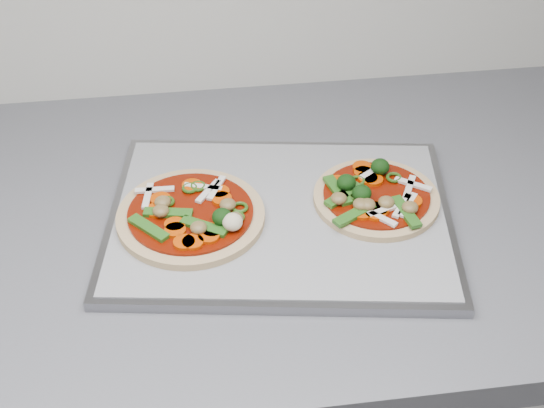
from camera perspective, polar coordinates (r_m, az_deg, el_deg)
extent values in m
cube|color=gray|center=(0.93, 0.62, -1.06)|extent=(0.46, 0.37, 0.01)
cube|color=gray|center=(0.92, 0.62, -0.69)|extent=(0.44, 0.35, 0.00)
cylinder|color=tan|center=(0.91, -6.13, -0.94)|extent=(0.20, 0.20, 0.01)
cylinder|color=#700E00|center=(0.91, -6.16, -0.63)|extent=(0.17, 0.17, 0.00)
cylinder|color=#CF3A00|center=(0.88, -7.30, -1.98)|extent=(0.04, 0.04, 0.00)
torus|color=#284D12|center=(0.92, -7.95, 0.19)|extent=(0.02, 0.02, 0.00)
ellipsoid|color=brown|center=(0.92, -8.23, 0.15)|extent=(0.03, 0.03, 0.01)
torus|color=#284D12|center=(0.94, -6.20, 1.21)|extent=(0.02, 0.02, 0.00)
cube|color=silver|center=(0.93, -9.33, 0.60)|extent=(0.02, 0.05, 0.00)
cube|color=#2B6918|center=(0.88, -5.15, -1.69)|extent=(0.06, 0.04, 0.00)
cylinder|color=#CF3A00|center=(0.93, -8.39, 0.36)|extent=(0.03, 0.03, 0.00)
cube|color=#2B6918|center=(0.89, -9.27, -1.79)|extent=(0.05, 0.05, 0.00)
cube|color=#2B6918|center=(0.90, -7.83, -0.67)|extent=(0.06, 0.02, 0.00)
ellipsoid|color=beige|center=(0.87, -3.00, -1.37)|extent=(0.03, 0.03, 0.02)
cube|color=silver|center=(0.94, -5.22, 1.28)|extent=(0.05, 0.02, 0.00)
ellipsoid|color=#16360E|center=(0.88, -3.78, -0.98)|extent=(0.03, 0.03, 0.02)
ellipsoid|color=brown|center=(0.87, -5.55, -1.78)|extent=(0.02, 0.02, 0.01)
cylinder|color=#CF3A00|center=(0.87, -4.79, -2.43)|extent=(0.03, 0.03, 0.00)
cylinder|color=#CF3A00|center=(0.94, -6.05, 1.39)|extent=(0.03, 0.03, 0.00)
cube|color=silver|center=(0.94, -8.83, 1.06)|extent=(0.05, 0.01, 0.00)
cylinder|color=#CF3A00|center=(0.86, -6.64, -2.88)|extent=(0.03, 0.03, 0.00)
cube|color=silver|center=(0.93, -4.82, 0.96)|extent=(0.03, 0.04, 0.00)
torus|color=#284D12|center=(0.94, -5.60, 1.34)|extent=(0.02, 0.02, 0.00)
cube|color=silver|center=(0.94, -4.21, 1.21)|extent=(0.03, 0.05, 0.00)
torus|color=#284D12|center=(0.91, -2.43, -0.26)|extent=(0.03, 0.03, 0.00)
cylinder|color=#CF3A00|center=(0.88, -4.52, -2.00)|extent=(0.04, 0.04, 0.00)
cylinder|color=#CF3A00|center=(0.89, -7.33, -1.55)|extent=(0.03, 0.03, 0.00)
ellipsoid|color=brown|center=(0.88, -2.81, -1.11)|extent=(0.02, 0.02, 0.01)
torus|color=#284D12|center=(0.89, -2.69, -0.99)|extent=(0.03, 0.03, 0.00)
ellipsoid|color=brown|center=(0.90, -3.35, -0.05)|extent=(0.02, 0.02, 0.01)
ellipsoid|color=brown|center=(0.90, -8.37, -0.52)|extent=(0.02, 0.02, 0.01)
cylinder|color=#CF3A00|center=(0.86, -5.98, -2.87)|extent=(0.03, 0.03, 0.00)
cylinder|color=#CF3A00|center=(0.91, -8.79, -0.49)|extent=(0.03, 0.03, 0.00)
cylinder|color=#CF3A00|center=(0.92, -3.81, 0.39)|extent=(0.03, 0.03, 0.00)
cylinder|color=#CF3A00|center=(0.93, -3.98, 0.91)|extent=(0.04, 0.04, 0.00)
cylinder|color=tan|center=(0.94, 7.85, 0.43)|extent=(0.20, 0.20, 0.01)
cylinder|color=#700E00|center=(0.94, 7.88, 0.70)|extent=(0.17, 0.17, 0.00)
cylinder|color=#CF3A00|center=(0.91, 6.82, -0.65)|extent=(0.03, 0.03, 0.00)
cube|color=silver|center=(0.97, 7.63, 2.48)|extent=(0.04, 0.03, 0.00)
ellipsoid|color=brown|center=(0.92, 10.35, -0.25)|extent=(0.03, 0.03, 0.01)
cube|color=silver|center=(0.92, 9.77, -0.13)|extent=(0.03, 0.04, 0.00)
ellipsoid|color=brown|center=(0.92, 5.06, 0.42)|extent=(0.03, 0.03, 0.01)
torus|color=#284D12|center=(0.97, 9.16, 1.99)|extent=(0.02, 0.02, 0.00)
ellipsoid|color=#16360E|center=(0.92, 6.78, 0.81)|extent=(0.02, 0.02, 0.02)
cube|color=silver|center=(0.95, 10.29, 1.23)|extent=(0.03, 0.05, 0.00)
cylinder|color=#CF3A00|center=(0.91, 8.09, -0.37)|extent=(0.04, 0.04, 0.00)
cube|color=#2B6918|center=(0.91, 10.03, -0.58)|extent=(0.03, 0.06, 0.00)
cube|color=silver|center=(0.92, 6.85, 0.32)|extent=(0.02, 0.05, 0.00)
cube|color=#2B6918|center=(0.93, 5.45, 0.68)|extent=(0.06, 0.04, 0.00)
cylinder|color=#CF3A00|center=(0.97, 6.91, 2.34)|extent=(0.03, 0.03, 0.00)
cube|color=silver|center=(0.91, 8.56, -0.41)|extent=(0.05, 0.02, 0.00)
ellipsoid|color=#16360E|center=(0.94, 5.62, 1.62)|extent=(0.03, 0.03, 0.02)
cylinder|color=#CF3A00|center=(0.96, 7.63, 1.84)|extent=(0.03, 0.03, 0.00)
cube|color=#2B6918|center=(0.94, 4.95, 1.04)|extent=(0.03, 0.06, 0.00)
cube|color=#2B6918|center=(0.90, 6.23, -0.78)|extent=(0.06, 0.04, 0.00)
cylinder|color=#CF3A00|center=(0.96, 7.22, 1.94)|extent=(0.03, 0.03, 0.00)
ellipsoid|color=#16360E|center=(0.97, 8.15, 2.81)|extent=(0.03, 0.03, 0.02)
cube|color=silver|center=(0.96, 10.58, 1.47)|extent=(0.04, 0.03, 0.00)
ellipsoid|color=brown|center=(0.91, 6.71, -0.02)|extent=(0.02, 0.02, 0.01)
ellipsoid|color=brown|center=(0.91, 7.19, -0.04)|extent=(0.02, 0.02, 0.01)
torus|color=#284D12|center=(0.95, 6.45, 1.74)|extent=(0.03, 0.03, 0.00)
cylinder|color=#CF3A00|center=(0.98, 6.81, 2.76)|extent=(0.03, 0.03, 0.00)
ellipsoid|color=brown|center=(0.92, 8.60, 0.14)|extent=(0.03, 0.03, 0.01)
cube|color=silver|center=(0.90, 8.05, -0.97)|extent=(0.04, 0.04, 0.00)
cube|color=silver|center=(0.93, 10.18, -0.07)|extent=(0.03, 0.04, 0.00)
cylinder|color=#CF3A00|center=(0.93, 10.49, 0.22)|extent=(0.03, 0.03, 0.00)
cylinder|color=#CF3A00|center=(0.91, 7.80, -0.72)|extent=(0.03, 0.03, 0.00)
torus|color=#284D12|center=(0.93, 6.29, 0.64)|extent=(0.02, 0.02, 0.00)
cylinder|color=#CF3A00|center=(0.91, 7.99, -0.39)|extent=(0.03, 0.03, 0.00)
cylinder|color=#CF3A00|center=(0.95, 4.98, 1.66)|extent=(0.03, 0.03, 0.00)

